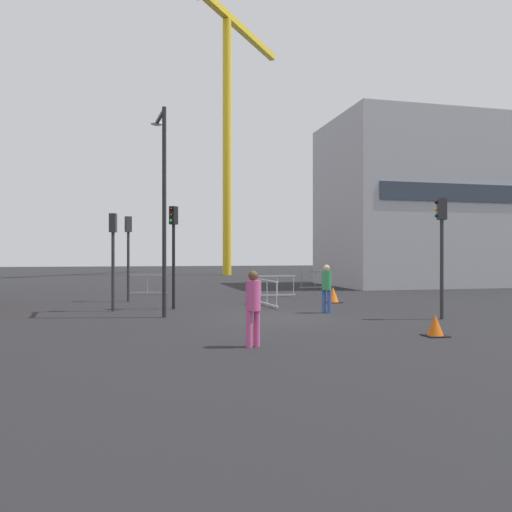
{
  "coord_description": "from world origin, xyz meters",
  "views": [
    {
      "loc": [
        -4.72,
        -16.34,
        2.1
      ],
      "look_at": [
        0.0,
        3.61,
        2.06
      ],
      "focal_mm": 35.28,
      "sensor_mm": 36.0,
      "label": 1
    }
  ],
  "objects_px": {
    "traffic_light_crosswalk": "(128,244)",
    "pedestrian_walking": "(253,302)",
    "traffic_light_verge": "(442,238)",
    "traffic_cone_orange": "(333,295)",
    "traffic_cone_by_barrier": "(435,326)",
    "pedestrian_waiting": "(327,285)",
    "streetlamp_tall": "(163,193)",
    "traffic_light_island": "(173,240)",
    "construction_crane": "(229,103)",
    "traffic_light_corner": "(113,245)"
  },
  "relations": [
    {
      "from": "pedestrian_waiting",
      "to": "traffic_cone_orange",
      "type": "xyz_separation_m",
      "value": [
        1.72,
        3.64,
        -0.69
      ]
    },
    {
      "from": "traffic_cone_by_barrier",
      "to": "pedestrian_walking",
      "type": "bearing_deg",
      "value": -175.55
    },
    {
      "from": "streetlamp_tall",
      "to": "traffic_light_island",
      "type": "height_order",
      "value": "streetlamp_tall"
    },
    {
      "from": "traffic_light_verge",
      "to": "streetlamp_tall",
      "type": "bearing_deg",
      "value": 162.22
    },
    {
      "from": "construction_crane",
      "to": "traffic_light_corner",
      "type": "bearing_deg",
      "value": -107.43
    },
    {
      "from": "pedestrian_waiting",
      "to": "traffic_cone_orange",
      "type": "relative_size",
      "value": 2.5
    },
    {
      "from": "streetlamp_tall",
      "to": "traffic_light_crosswalk",
      "type": "relative_size",
      "value": 1.84
    },
    {
      "from": "traffic_light_verge",
      "to": "traffic_cone_orange",
      "type": "bearing_deg",
      "value": 101.77
    },
    {
      "from": "streetlamp_tall",
      "to": "traffic_light_verge",
      "type": "xyz_separation_m",
      "value": [
        8.83,
        -2.83,
        -1.57
      ]
    },
    {
      "from": "traffic_light_corner",
      "to": "traffic_cone_by_barrier",
      "type": "relative_size",
      "value": 6.48
    },
    {
      "from": "construction_crane",
      "to": "traffic_light_corner",
      "type": "relative_size",
      "value": 7.63
    },
    {
      "from": "pedestrian_walking",
      "to": "traffic_light_island",
      "type": "bearing_deg",
      "value": 98.01
    },
    {
      "from": "streetlamp_tall",
      "to": "traffic_light_crosswalk",
      "type": "xyz_separation_m",
      "value": [
        -1.25,
        5.96,
        -1.64
      ]
    },
    {
      "from": "streetlamp_tall",
      "to": "traffic_light_island",
      "type": "distance_m",
      "value": 2.81
    },
    {
      "from": "traffic_cone_by_barrier",
      "to": "traffic_light_crosswalk",
      "type": "bearing_deg",
      "value": 123.64
    },
    {
      "from": "pedestrian_waiting",
      "to": "traffic_cone_orange",
      "type": "bearing_deg",
      "value": 64.7
    },
    {
      "from": "traffic_light_corner",
      "to": "traffic_cone_orange",
      "type": "relative_size",
      "value": 5.23
    },
    {
      "from": "traffic_light_corner",
      "to": "pedestrian_walking",
      "type": "bearing_deg",
      "value": -67.56
    },
    {
      "from": "traffic_cone_by_barrier",
      "to": "traffic_light_corner",
      "type": "bearing_deg",
      "value": 136.37
    },
    {
      "from": "traffic_cone_by_barrier",
      "to": "streetlamp_tall",
      "type": "bearing_deg",
      "value": 138.43
    },
    {
      "from": "construction_crane",
      "to": "streetlamp_tall",
      "type": "relative_size",
      "value": 3.93
    },
    {
      "from": "traffic_light_corner",
      "to": "pedestrian_walking",
      "type": "relative_size",
      "value": 2.09
    },
    {
      "from": "construction_crane",
      "to": "traffic_cone_orange",
      "type": "height_order",
      "value": "construction_crane"
    },
    {
      "from": "traffic_cone_by_barrier",
      "to": "traffic_light_island",
      "type": "bearing_deg",
      "value": 126.83
    },
    {
      "from": "streetlamp_tall",
      "to": "traffic_light_crosswalk",
      "type": "height_order",
      "value": "streetlamp_tall"
    },
    {
      "from": "construction_crane",
      "to": "traffic_light_corner",
      "type": "height_order",
      "value": "construction_crane"
    },
    {
      "from": "pedestrian_waiting",
      "to": "traffic_cone_by_barrier",
      "type": "xyz_separation_m",
      "value": [
        0.8,
        -5.58,
        -0.76
      ]
    },
    {
      "from": "pedestrian_waiting",
      "to": "traffic_light_verge",
      "type": "bearing_deg",
      "value": -40.13
    },
    {
      "from": "traffic_light_crosswalk",
      "to": "pedestrian_waiting",
      "type": "bearing_deg",
      "value": -41.51
    },
    {
      "from": "traffic_light_corner",
      "to": "traffic_cone_orange",
      "type": "height_order",
      "value": "traffic_light_corner"
    },
    {
      "from": "traffic_light_crosswalk",
      "to": "pedestrian_walking",
      "type": "relative_size",
      "value": 2.2
    },
    {
      "from": "construction_crane",
      "to": "traffic_cone_orange",
      "type": "xyz_separation_m",
      "value": [
        -1.09,
        -31.77,
        -17.86
      ]
    },
    {
      "from": "construction_crane",
      "to": "traffic_light_verge",
      "type": "bearing_deg",
      "value": -89.7
    },
    {
      "from": "traffic_light_corner",
      "to": "traffic_cone_by_barrier",
      "type": "bearing_deg",
      "value": -43.63
    },
    {
      "from": "construction_crane",
      "to": "traffic_light_crosswalk",
      "type": "relative_size",
      "value": 7.26
    },
    {
      "from": "traffic_light_island",
      "to": "pedestrian_walking",
      "type": "height_order",
      "value": "traffic_light_island"
    },
    {
      "from": "traffic_light_island",
      "to": "traffic_light_corner",
      "type": "bearing_deg",
      "value": -175.11
    },
    {
      "from": "streetlamp_tall",
      "to": "traffic_light_corner",
      "type": "bearing_deg",
      "value": 129.65
    },
    {
      "from": "pedestrian_walking",
      "to": "pedestrian_waiting",
      "type": "bearing_deg",
      "value": 55.42
    },
    {
      "from": "traffic_light_island",
      "to": "construction_crane",
      "type": "bearing_deg",
      "value": 76.11
    },
    {
      "from": "traffic_light_crosswalk",
      "to": "construction_crane",
      "type": "bearing_deg",
      "value": 71.27
    },
    {
      "from": "pedestrian_walking",
      "to": "traffic_cone_orange",
      "type": "distance_m",
      "value": 11.25
    },
    {
      "from": "traffic_light_island",
      "to": "pedestrian_waiting",
      "type": "bearing_deg",
      "value": -25.95
    },
    {
      "from": "traffic_light_crosswalk",
      "to": "pedestrian_waiting",
      "type": "relative_size",
      "value": 2.2
    },
    {
      "from": "pedestrian_waiting",
      "to": "streetlamp_tall",
      "type": "bearing_deg",
      "value": 177.09
    },
    {
      "from": "traffic_light_crosswalk",
      "to": "pedestrian_walking",
      "type": "xyz_separation_m",
      "value": [
        2.97,
        -12.22,
        -1.57
      ]
    },
    {
      "from": "construction_crane",
      "to": "traffic_light_corner",
      "type": "distance_m",
      "value": 38.01
    },
    {
      "from": "traffic_light_crosswalk",
      "to": "traffic_cone_by_barrier",
      "type": "relative_size",
      "value": 6.81
    },
    {
      "from": "streetlamp_tall",
      "to": "pedestrian_walking",
      "type": "distance_m",
      "value": 7.24
    },
    {
      "from": "streetlamp_tall",
      "to": "traffic_cone_by_barrier",
      "type": "relative_size",
      "value": 12.56
    }
  ]
}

